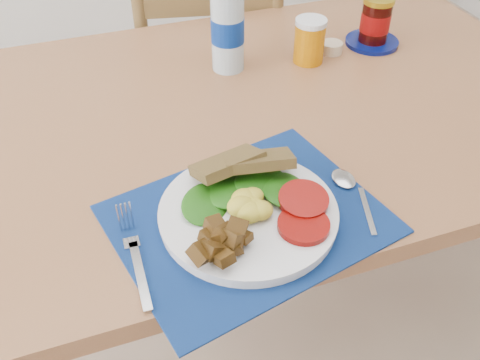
# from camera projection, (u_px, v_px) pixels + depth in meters

# --- Properties ---
(table) EXTENTS (1.40, 0.90, 0.75)m
(table) POSITION_uv_depth(u_px,v_px,m) (262.00, 135.00, 1.19)
(table) COLOR brown
(table) RESTS_ON ground
(chair_far) EXTENTS (0.53, 0.51, 1.21)m
(chair_far) POSITION_uv_depth(u_px,v_px,m) (208.00, 38.00, 1.69)
(chair_far) COLOR brown
(chair_far) RESTS_ON ground
(placemat) EXTENTS (0.48, 0.41, 0.00)m
(placemat) POSITION_uv_depth(u_px,v_px,m) (248.00, 219.00, 0.88)
(placemat) COLOR black
(placemat) RESTS_ON table
(breakfast_plate) EXTENTS (0.29, 0.29, 0.07)m
(breakfast_plate) POSITION_uv_depth(u_px,v_px,m) (246.00, 212.00, 0.86)
(breakfast_plate) COLOR silver
(breakfast_plate) RESTS_ON placemat
(fork) EXTENTS (0.03, 0.19, 0.00)m
(fork) POSITION_uv_depth(u_px,v_px,m) (135.00, 254.00, 0.81)
(fork) COLOR #B2B5BA
(fork) RESTS_ON placemat
(spoon) EXTENTS (0.05, 0.16, 0.00)m
(spoon) POSITION_uv_depth(u_px,v_px,m) (351.00, 190.00, 0.92)
(spoon) COLOR #B2B5BA
(spoon) RESTS_ON placemat
(water_bottle) EXTENTS (0.08, 0.08, 0.26)m
(water_bottle) POSITION_uv_depth(u_px,v_px,m) (228.00, 22.00, 1.18)
(water_bottle) COLOR #ADBFCC
(water_bottle) RESTS_ON table
(juice_glass) EXTENTS (0.07, 0.07, 0.10)m
(juice_glass) POSITION_uv_depth(u_px,v_px,m) (309.00, 42.00, 1.25)
(juice_glass) COLOR #C36F05
(juice_glass) RESTS_ON table
(ramekin) EXTENTS (0.05, 0.05, 0.03)m
(ramekin) POSITION_uv_depth(u_px,v_px,m) (332.00, 48.00, 1.30)
(ramekin) COLOR beige
(ramekin) RESTS_ON table
(jam_on_saucer) EXTENTS (0.13, 0.13, 0.12)m
(jam_on_saucer) POSITION_uv_depth(u_px,v_px,m) (375.00, 24.00, 1.31)
(jam_on_saucer) COLOR #050F56
(jam_on_saucer) RESTS_ON table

